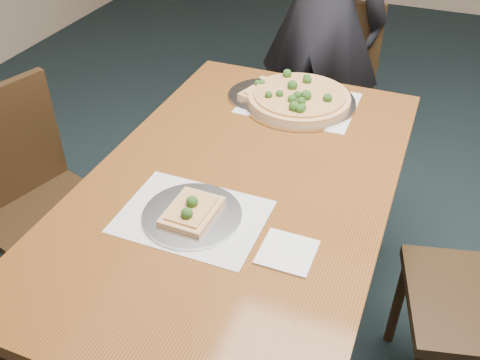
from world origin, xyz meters
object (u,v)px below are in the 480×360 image
at_px(diner, 322,15).
at_px(slice_plate_near, 192,213).
at_px(dining_table, 240,203).
at_px(slice_plate_far, 264,94).
at_px(chair_far, 330,88).
at_px(chair_left, 35,196).
at_px(pizza_pan, 299,98).

distance_m(diner, slice_plate_near, 1.44).
height_order(dining_table, slice_plate_near, slice_plate_near).
height_order(dining_table, diner, diner).
bearing_deg(slice_plate_far, dining_table, -78.24).
distance_m(chair_far, chair_left, 1.46).
distance_m(dining_table, slice_plate_near, 0.24).
relative_size(pizza_pan, slice_plate_far, 1.52).
bearing_deg(dining_table, pizza_pan, 86.93).
bearing_deg(dining_table, diner, 93.43).
height_order(dining_table, slice_plate_far, slice_plate_far).
bearing_deg(slice_plate_far, slice_plate_near, -86.18).
height_order(chair_far, slice_plate_near, chair_far).
height_order(diner, slice_plate_near, diner).
bearing_deg(pizza_pan, chair_far, 90.61).
distance_m(chair_far, diner, 0.35).
relative_size(diner, slice_plate_far, 6.02).
distance_m(dining_table, chair_left, 0.79).
relative_size(dining_table, slice_plate_near, 5.36).
xyz_separation_m(pizza_pan, slice_plate_near, (-0.09, -0.74, -0.01)).
bearing_deg(chair_far, chair_left, -131.23).
bearing_deg(slice_plate_far, chair_left, -137.42).
distance_m(chair_far, pizza_pan, 0.67).
bearing_deg(chair_far, slice_plate_near, -101.75).
bearing_deg(chair_left, slice_plate_far, -31.21).
xyz_separation_m(dining_table, chair_far, (0.02, 1.15, -0.14)).
bearing_deg(chair_left, chair_far, -16.76).
height_order(dining_table, pizza_pan, pizza_pan).
bearing_deg(slice_plate_near, chair_far, 86.50).
xyz_separation_m(chair_far, slice_plate_near, (-0.08, -1.36, 0.25)).
height_order(dining_table, chair_far, chair_far).
height_order(pizza_pan, slice_plate_far, pizza_pan).
relative_size(dining_table, diner, 0.89).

